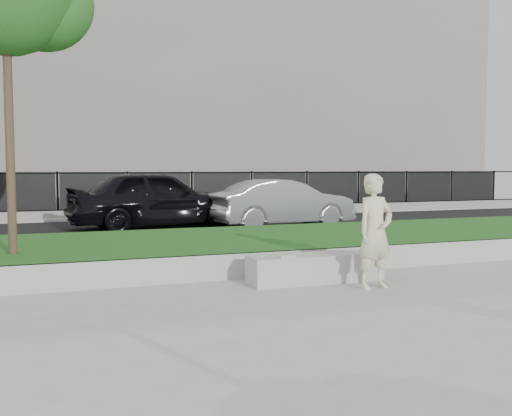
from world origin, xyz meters
name	(u,v)px	position (x,y,z in m)	size (l,w,h in m)	color
ground	(287,290)	(0.00, 0.00, 0.00)	(90.00, 90.00, 0.00)	gray
grass_bank	(224,248)	(0.00, 3.00, 0.20)	(34.00, 4.00, 0.40)	#0E390E
grass_kerb	(261,265)	(0.00, 1.04, 0.20)	(34.00, 0.08, 0.40)	gray
street	(167,229)	(0.00, 8.50, 0.02)	(34.00, 7.00, 0.04)	black
far_pavement	(141,215)	(0.00, 13.00, 0.06)	(34.00, 3.00, 0.12)	gray
iron_fence	(146,203)	(0.00, 12.00, 0.54)	(32.00, 0.30, 1.50)	slate
building_facade	(116,97)	(0.00, 20.00, 5.00)	(34.00, 10.00, 10.00)	slate
stone_bench	(316,268)	(0.64, 0.40, 0.21)	(2.08, 0.52, 0.43)	gray
man	(375,231)	(1.22, -0.31, 0.82)	(0.60, 0.39, 1.64)	beige
book	(286,256)	(0.10, 0.28, 0.44)	(0.25, 0.18, 0.03)	beige
car_dark	(156,199)	(-0.25, 8.75, 0.86)	(1.94, 4.82, 1.64)	black
car_silver	(283,203)	(3.21, 7.72, 0.72)	(1.44, 4.12, 1.36)	gray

